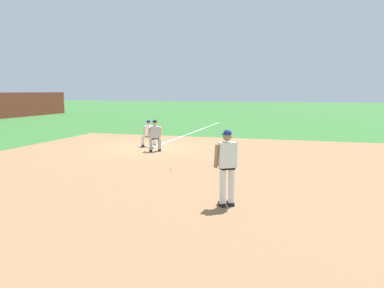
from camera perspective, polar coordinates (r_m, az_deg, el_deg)
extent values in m
plane|color=#336B2D|center=(18.33, -6.12, -0.60)|extent=(160.00, 160.00, 0.00)
cube|color=#936B47|center=(13.65, -2.35, -3.54)|extent=(18.00, 18.00, 0.01)
cube|color=white|center=(25.61, 0.52, 1.93)|extent=(15.53, 0.10, 0.00)
cube|color=white|center=(18.32, -6.12, -0.46)|extent=(0.38, 0.38, 0.09)
sphere|color=white|center=(13.22, -3.24, -3.78)|extent=(0.07, 0.07, 0.07)
cube|color=black|center=(9.15, 4.57, -9.16)|extent=(0.28, 0.23, 0.09)
cylinder|color=white|center=(8.99, 4.70, -6.46)|extent=(0.15, 0.15, 0.84)
cube|color=black|center=(9.23, 5.86, -9.03)|extent=(0.28, 0.23, 0.09)
cylinder|color=white|center=(9.07, 6.00, -6.35)|extent=(0.15, 0.15, 0.84)
cube|color=black|center=(8.93, 5.39, -3.67)|extent=(0.35, 0.39, 0.06)
cube|color=white|center=(8.87, 5.42, -1.65)|extent=(0.42, 0.47, 0.60)
sphere|color=#9E7051|center=(8.83, 5.40, 1.13)|extent=(0.21, 0.21, 0.21)
sphere|color=navy|center=(8.82, 5.41, 1.58)|extent=(0.20, 0.20, 0.20)
cube|color=navy|center=(8.91, 5.19, 1.48)|extent=(0.18, 0.20, 0.02)
cylinder|color=#9E7051|center=(8.85, 3.73, -1.81)|extent=(0.21, 0.18, 0.59)
cylinder|color=#9E7051|center=(9.22, 6.17, -0.70)|extent=(0.49, 0.36, 0.41)
ellipsoid|color=brown|center=(9.32, 5.96, -1.63)|extent=(0.36, 0.33, 0.34)
cube|color=black|center=(18.88, -5.70, -0.21)|extent=(0.28, 0.23, 0.09)
cylinder|color=white|center=(18.89, -5.73, 0.52)|extent=(0.15, 0.15, 0.40)
cube|color=black|center=(18.77, -7.49, -0.28)|extent=(0.28, 0.23, 0.09)
cylinder|color=white|center=(18.78, -7.53, 0.44)|extent=(0.15, 0.15, 0.40)
cube|color=black|center=(18.80, -6.64, 1.14)|extent=(0.35, 0.39, 0.06)
cube|color=white|center=(18.77, -6.65, 1.99)|extent=(0.42, 0.47, 0.52)
sphere|color=#DBB28E|center=(18.71, -6.66, 3.17)|extent=(0.21, 0.21, 0.21)
sphere|color=navy|center=(18.71, -6.66, 3.39)|extent=(0.20, 0.20, 0.20)
cube|color=navy|center=(18.62, -6.61, 3.29)|extent=(0.19, 0.20, 0.02)
cylinder|color=#DBB28E|center=(18.40, -5.66, 2.34)|extent=(0.54, 0.40, 0.24)
cylinder|color=#DBB28E|center=(18.64, -7.35, 1.75)|extent=(0.25, 0.21, 0.58)
ellipsoid|color=brown|center=(18.20, -5.52, 2.04)|extent=(0.29, 0.29, 0.35)
cube|color=black|center=(17.27, -6.29, -0.99)|extent=(0.28, 0.23, 0.09)
cylinder|color=#B2B2B7|center=(17.19, -6.29, -0.07)|extent=(0.15, 0.15, 0.50)
cube|color=black|center=(17.32, -4.98, -0.94)|extent=(0.28, 0.23, 0.09)
cylinder|color=#B2B2B7|center=(17.24, -4.97, -0.03)|extent=(0.15, 0.15, 0.50)
cube|color=black|center=(17.18, -5.64, 0.84)|extent=(0.34, 0.39, 0.06)
cube|color=#B2B2B7|center=(17.14, -5.66, 1.80)|extent=(0.41, 0.47, 0.54)
sphere|color=tan|center=(17.12, -5.68, 3.14)|extent=(0.21, 0.21, 0.21)
sphere|color=black|center=(17.12, -5.69, 3.37)|extent=(0.20, 0.20, 0.20)
cube|color=black|center=(17.21, -5.73, 3.31)|extent=(0.18, 0.20, 0.02)
cylinder|color=tan|center=(17.26, -6.55, 1.72)|extent=(0.33, 0.24, 0.56)
cylinder|color=tan|center=(17.33, -4.91, 1.77)|extent=(0.33, 0.24, 0.56)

